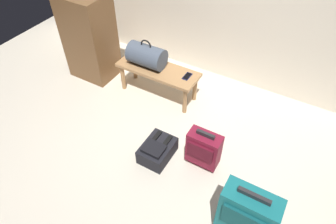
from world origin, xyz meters
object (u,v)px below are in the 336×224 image
(bench, at_px, (158,73))
(side_cabinet, at_px, (90,37))
(cell_phone, at_px, (187,76))
(suitcase_small_burgundy, at_px, (204,149))
(duffel_bag_slate, at_px, (147,56))
(backpack_dark, at_px, (157,150))
(suitcase_upright_teal, at_px, (247,214))

(bench, height_order, side_cabinet, side_cabinet)
(cell_phone, relative_size, suitcase_small_burgundy, 0.31)
(side_cabinet, bearing_deg, suitcase_small_burgundy, -18.99)
(cell_phone, xyz_separation_m, suitcase_small_burgundy, (0.57, -0.74, -0.16))
(duffel_bag_slate, height_order, side_cabinet, side_cabinet)
(backpack_dark, bearing_deg, suitcase_upright_teal, -17.72)
(backpack_dark, bearing_deg, side_cabinet, 151.46)
(backpack_dark, distance_m, side_cabinet, 1.73)
(bench, height_order, suitcase_upright_teal, suitcase_upright_teal)
(suitcase_small_burgundy, xyz_separation_m, backpack_dark, (-0.44, -0.14, -0.15))
(side_cabinet, bearing_deg, suitcase_upright_teal, -24.32)
(cell_phone, relative_size, suitcase_upright_teal, 0.24)
(suitcase_small_burgundy, bearing_deg, bench, 143.18)
(bench, relative_size, suitcase_upright_teal, 1.68)
(suitcase_upright_teal, xyz_separation_m, suitcase_small_burgundy, (-0.58, 0.47, -0.07))
(bench, bearing_deg, backpack_dark, -59.28)
(suitcase_upright_teal, bearing_deg, cell_phone, 133.61)
(suitcase_upright_teal, relative_size, backpack_dark, 1.57)
(bench, distance_m, backpack_dark, 1.01)
(duffel_bag_slate, xyz_separation_m, side_cabinet, (-0.82, -0.05, 0.03))
(suitcase_small_burgundy, height_order, backpack_dark, suitcase_small_burgundy)
(bench, height_order, suitcase_small_burgundy, suitcase_small_burgundy)
(cell_phone, bearing_deg, bench, -174.40)
(duffel_bag_slate, relative_size, suitcase_small_burgundy, 0.96)
(duffel_bag_slate, bearing_deg, cell_phone, 4.00)
(side_cabinet, bearing_deg, cell_phone, 3.62)
(suitcase_small_burgundy, xyz_separation_m, side_cabinet, (-1.91, 0.66, 0.31))
(cell_phone, height_order, backpack_dark, cell_phone)
(cell_phone, bearing_deg, suitcase_small_burgundy, -52.50)
(suitcase_small_burgundy, bearing_deg, suitcase_upright_teal, -38.78)
(backpack_dark, bearing_deg, duffel_bag_slate, 127.64)
(cell_phone, xyz_separation_m, backpack_dark, (0.13, -0.88, -0.30))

